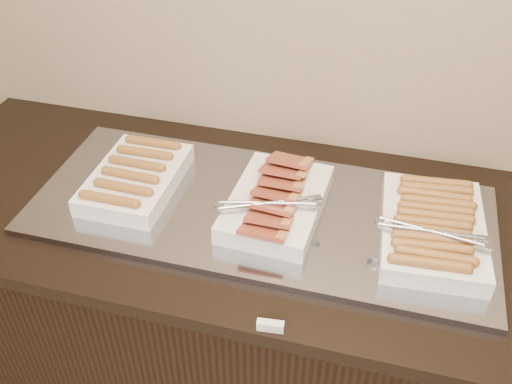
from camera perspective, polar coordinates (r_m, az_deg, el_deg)
counter at (r=1.83m, az=0.99°, el=-12.92°), size 2.06×0.76×0.90m
warming_tray at (r=1.50m, az=0.42°, el=-1.86°), size 1.20×0.50×0.02m
dish_left at (r=1.58m, az=-11.95°, el=1.42°), size 0.22×0.33×0.07m
dish_center at (r=1.46m, az=2.02°, el=-0.96°), size 0.27×0.37×0.09m
dish_right at (r=1.45m, az=17.24°, el=-3.43°), size 0.27×0.38×0.08m
label_holder at (r=1.24m, az=1.45°, el=-13.23°), size 0.06×0.02×0.02m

